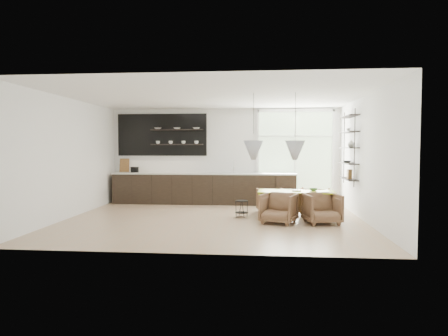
# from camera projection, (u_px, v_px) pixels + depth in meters

# --- Properties ---
(room) EXTENTS (7.02, 6.01, 2.91)m
(room) POSITION_uv_depth(u_px,v_px,m) (240.00, 157.00, 10.36)
(room) COLOR tan
(room) RESTS_ON ground
(kitchen_run) EXTENTS (5.54, 0.69, 2.75)m
(kitchen_run) POSITION_uv_depth(u_px,v_px,m) (201.00, 184.00, 12.11)
(kitchen_run) COLOR black
(kitchen_run) RESTS_ON ground
(right_shelving) EXTENTS (0.26, 1.22, 1.90)m
(right_shelving) POSITION_uv_depth(u_px,v_px,m) (349.00, 150.00, 10.17)
(right_shelving) COLOR black
(right_shelving) RESTS_ON ground
(dining_table) EXTENTS (1.86, 0.92, 0.66)m
(dining_table) POSITION_uv_depth(u_px,v_px,m) (296.00, 193.00, 9.62)
(dining_table) COLOR #ADBE1A
(dining_table) RESTS_ON ground
(armchair_back_left) EXTENTS (0.79, 0.81, 0.65)m
(armchair_back_left) POSITION_uv_depth(u_px,v_px,m) (271.00, 201.00, 10.40)
(armchair_back_left) COLOR brown
(armchair_back_left) RESTS_ON ground
(armchair_back_right) EXTENTS (0.88, 0.89, 0.68)m
(armchair_back_right) POSITION_uv_depth(u_px,v_px,m) (314.00, 201.00, 10.21)
(armchair_back_right) COLOR brown
(armchair_back_right) RESTS_ON ground
(armchair_front_left) EXTENTS (0.94, 0.95, 0.68)m
(armchair_front_left) POSITION_uv_depth(u_px,v_px,m) (279.00, 208.00, 8.98)
(armchair_front_left) COLOR brown
(armchair_front_left) RESTS_ON ground
(armchair_front_right) EXTENTS (0.88, 0.89, 0.69)m
(armchair_front_right) POSITION_uv_depth(u_px,v_px,m) (322.00, 208.00, 8.93)
(armchair_front_right) COLOR brown
(armchair_front_right) RESTS_ON ground
(wire_stool) EXTENTS (0.33, 0.33, 0.41)m
(wire_stool) POSITION_uv_depth(u_px,v_px,m) (242.00, 206.00, 9.77)
(wire_stool) COLOR black
(wire_stool) RESTS_ON ground
(table_book) EXTENTS (0.23, 0.30, 0.03)m
(table_book) POSITION_uv_depth(u_px,v_px,m) (292.00, 190.00, 9.64)
(table_book) COLOR white
(table_book) RESTS_ON dining_table
(table_bowl) EXTENTS (0.25, 0.25, 0.06)m
(table_bowl) POSITION_uv_depth(u_px,v_px,m) (313.00, 190.00, 9.62)
(table_bowl) COLOR #497145
(table_bowl) RESTS_ON dining_table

